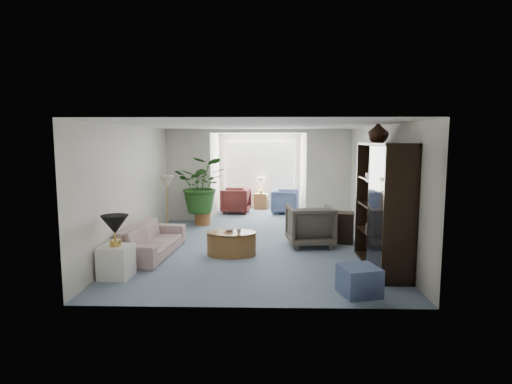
{
  "coord_description": "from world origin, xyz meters",
  "views": [
    {
      "loc": [
        0.23,
        -8.34,
        2.22
      ],
      "look_at": [
        0.0,
        0.6,
        1.1
      ],
      "focal_mm": 29.44,
      "sensor_mm": 36.0,
      "label": 1
    }
  ],
  "objects_px": {
    "sofa": "(151,240)",
    "wingback_chair": "(310,225)",
    "side_table_dark": "(341,227)",
    "framed_picture": "(381,166)",
    "table_lamp": "(115,225)",
    "floor_lamp": "(167,182)",
    "cabinet_urn": "(378,132)",
    "end_table": "(116,262)",
    "coffee_bowl": "(229,230)",
    "ottoman": "(359,281)",
    "sunroom_chair_maroon": "(236,201)",
    "sunroom_chair_blue": "(285,201)",
    "coffee_table": "(231,244)",
    "entertainment_cabinet": "(383,206)",
    "plant_pot": "(203,219)",
    "coffee_cup": "(239,231)",
    "sunroom_table": "(261,201)"
  },
  "relations": [
    {
      "from": "wingback_chair",
      "to": "coffee_table",
      "type": "bearing_deg",
      "value": 19.82
    },
    {
      "from": "ottoman",
      "to": "plant_pot",
      "type": "height_order",
      "value": "ottoman"
    },
    {
      "from": "sofa",
      "to": "coffee_bowl",
      "type": "relative_size",
      "value": 9.62
    },
    {
      "from": "entertainment_cabinet",
      "to": "wingback_chair",
      "type": "bearing_deg",
      "value": 125.9
    },
    {
      "from": "entertainment_cabinet",
      "to": "ottoman",
      "type": "relative_size",
      "value": 4.2
    },
    {
      "from": "sunroom_chair_maroon",
      "to": "sunroom_chair_blue",
      "type": "bearing_deg",
      "value": 96.99
    },
    {
      "from": "ottoman",
      "to": "wingback_chair",
      "type": "bearing_deg",
      "value": 98.51
    },
    {
      "from": "framed_picture",
      "to": "table_lamp",
      "type": "bearing_deg",
      "value": -159.63
    },
    {
      "from": "side_table_dark",
      "to": "floor_lamp",
      "type": "bearing_deg",
      "value": 170.3
    },
    {
      "from": "sunroom_table",
      "to": "ottoman",
      "type": "bearing_deg",
      "value": -78.49
    },
    {
      "from": "sofa",
      "to": "coffee_table",
      "type": "bearing_deg",
      "value": -84.33
    },
    {
      "from": "cabinet_urn",
      "to": "table_lamp",
      "type": "bearing_deg",
      "value": -165.37
    },
    {
      "from": "sunroom_chair_blue",
      "to": "sunroom_table",
      "type": "xyz_separation_m",
      "value": [
        -0.75,
        0.75,
        -0.1
      ]
    },
    {
      "from": "floor_lamp",
      "to": "cabinet_urn",
      "type": "xyz_separation_m",
      "value": [
        4.33,
        -1.98,
        1.11
      ]
    },
    {
      "from": "table_lamp",
      "to": "coffee_cup",
      "type": "xyz_separation_m",
      "value": [
        1.9,
        1.28,
        -0.38
      ]
    },
    {
      "from": "floor_lamp",
      "to": "ottoman",
      "type": "height_order",
      "value": "floor_lamp"
    },
    {
      "from": "floor_lamp",
      "to": "sunroom_chair_maroon",
      "type": "distance_m",
      "value": 3.36
    },
    {
      "from": "floor_lamp",
      "to": "entertainment_cabinet",
      "type": "relative_size",
      "value": 0.17
    },
    {
      "from": "floor_lamp",
      "to": "sunroom_chair_blue",
      "type": "distance_m",
      "value": 4.21
    },
    {
      "from": "entertainment_cabinet",
      "to": "cabinet_urn",
      "type": "bearing_deg",
      "value": 90.0
    },
    {
      "from": "sofa",
      "to": "side_table_dark",
      "type": "height_order",
      "value": "side_table_dark"
    },
    {
      "from": "ottoman",
      "to": "sunroom_chair_blue",
      "type": "height_order",
      "value": "sunroom_chair_blue"
    },
    {
      "from": "coffee_bowl",
      "to": "coffee_cup",
      "type": "distance_m",
      "value": 0.28
    },
    {
      "from": "floor_lamp",
      "to": "side_table_dark",
      "type": "relative_size",
      "value": 0.55
    },
    {
      "from": "end_table",
      "to": "sunroom_chair_blue",
      "type": "relative_size",
      "value": 0.66
    },
    {
      "from": "coffee_table",
      "to": "coffee_bowl",
      "type": "height_order",
      "value": "coffee_bowl"
    },
    {
      "from": "sunroom_chair_maroon",
      "to": "framed_picture",
      "type": "bearing_deg",
      "value": 43.16
    },
    {
      "from": "framed_picture",
      "to": "coffee_table",
      "type": "distance_m",
      "value": 3.28
    },
    {
      "from": "end_table",
      "to": "coffee_bowl",
      "type": "bearing_deg",
      "value": 41.06
    },
    {
      "from": "floor_lamp",
      "to": "sunroom_table",
      "type": "relative_size",
      "value": 0.71
    },
    {
      "from": "framed_picture",
      "to": "plant_pot",
      "type": "relative_size",
      "value": 1.25
    },
    {
      "from": "plant_pot",
      "to": "coffee_bowl",
      "type": "bearing_deg",
      "value": -71.2
    },
    {
      "from": "end_table",
      "to": "cabinet_urn",
      "type": "bearing_deg",
      "value": 14.63
    },
    {
      "from": "coffee_table",
      "to": "plant_pot",
      "type": "height_order",
      "value": "coffee_table"
    },
    {
      "from": "plant_pot",
      "to": "sunroom_chair_blue",
      "type": "bearing_deg",
      "value": 38.31
    },
    {
      "from": "coffee_cup",
      "to": "entertainment_cabinet",
      "type": "bearing_deg",
      "value": -13.86
    },
    {
      "from": "coffee_bowl",
      "to": "ottoman",
      "type": "bearing_deg",
      "value": -45.97
    },
    {
      "from": "coffee_table",
      "to": "entertainment_cabinet",
      "type": "relative_size",
      "value": 0.44
    },
    {
      "from": "ottoman",
      "to": "floor_lamp",
      "type": "bearing_deg",
      "value": 134.05
    },
    {
      "from": "wingback_chair",
      "to": "sunroom_chair_blue",
      "type": "xyz_separation_m",
      "value": [
        -0.35,
        3.9,
        -0.07
      ]
    },
    {
      "from": "floor_lamp",
      "to": "coffee_table",
      "type": "relative_size",
      "value": 0.38
    },
    {
      "from": "cabinet_urn",
      "to": "framed_picture",
      "type": "bearing_deg",
      "value": 68.15
    },
    {
      "from": "framed_picture",
      "to": "coffee_bowl",
      "type": "distance_m",
      "value": 3.21
    },
    {
      "from": "sofa",
      "to": "wingback_chair",
      "type": "height_order",
      "value": "wingback_chair"
    },
    {
      "from": "side_table_dark",
      "to": "ottoman",
      "type": "relative_size",
      "value": 1.28
    },
    {
      "from": "wingback_chair",
      "to": "sunroom_chair_maroon",
      "type": "distance_m",
      "value": 4.32
    },
    {
      "from": "coffee_table",
      "to": "framed_picture",
      "type": "bearing_deg",
      "value": 6.86
    },
    {
      "from": "table_lamp",
      "to": "ottoman",
      "type": "bearing_deg",
      "value": -9.86
    },
    {
      "from": "coffee_table",
      "to": "sunroom_chair_maroon",
      "type": "bearing_deg",
      "value": 93.16
    },
    {
      "from": "side_table_dark",
      "to": "entertainment_cabinet",
      "type": "relative_size",
      "value": 0.3
    }
  ]
}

